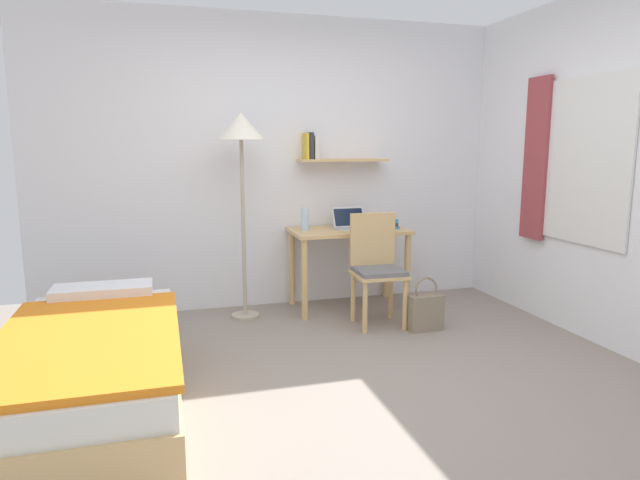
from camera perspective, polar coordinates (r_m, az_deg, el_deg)
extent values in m
plane|color=gray|center=(3.44, 3.92, -15.43)|extent=(5.28, 5.28, 0.00)
cube|color=white|center=(5.07, -3.80, 7.87)|extent=(4.40, 0.05, 2.60)
cube|color=tan|center=(5.08, 2.34, 8.25)|extent=(0.82, 0.22, 0.02)
cube|color=gold|center=(5.00, -1.47, 9.69)|extent=(0.02, 0.15, 0.23)
cube|color=#333338|center=(5.03, -1.01, 9.72)|extent=(0.04, 0.12, 0.24)
cube|color=silver|center=(5.04, -0.47, 9.56)|extent=(0.04, 0.13, 0.21)
cube|color=silver|center=(4.61, 25.81, 7.37)|extent=(0.02, 0.88, 1.25)
cube|color=white|center=(4.62, 25.89, 7.37)|extent=(0.01, 0.82, 1.19)
cube|color=#993D42|center=(5.02, 21.40, 7.78)|extent=(0.03, 0.28, 1.35)
cube|color=tan|center=(3.41, -22.32, -13.86)|extent=(0.91, 1.88, 0.28)
cube|color=silver|center=(3.33, -22.57, -10.38)|extent=(0.88, 1.82, 0.16)
cube|color=orange|center=(3.19, -22.91, -9.38)|extent=(0.93, 1.54, 0.04)
cube|color=white|center=(3.99, -21.55, -5.07)|extent=(0.64, 0.28, 0.10)
cube|color=tan|center=(4.95, 2.99, 0.96)|extent=(1.04, 0.57, 0.03)
cylinder|color=tan|center=(4.66, -1.59, -4.11)|extent=(0.06, 0.06, 0.69)
cylinder|color=tan|center=(4.98, 9.00, -3.35)|extent=(0.06, 0.06, 0.69)
cylinder|color=tan|center=(5.12, -2.93, -2.88)|extent=(0.06, 0.06, 0.69)
cylinder|color=tan|center=(5.40, 6.86, -2.25)|extent=(0.06, 0.06, 0.69)
cube|color=tan|center=(4.51, 6.12, -3.58)|extent=(0.42, 0.41, 0.03)
cube|color=slate|center=(4.50, 6.13, -3.21)|extent=(0.39, 0.37, 0.04)
cube|color=tan|center=(4.62, 5.45, 0.11)|extent=(0.39, 0.05, 0.44)
cylinder|color=tan|center=(4.37, 4.68, -7.00)|extent=(0.04, 0.04, 0.42)
cylinder|color=tan|center=(4.48, 8.79, -6.65)|extent=(0.04, 0.04, 0.42)
cylinder|color=tan|center=(4.66, 3.45, -5.91)|extent=(0.04, 0.04, 0.42)
cylinder|color=tan|center=(4.76, 7.34, -5.62)|extent=(0.04, 0.04, 0.42)
cylinder|color=#B2A893|center=(4.86, -7.72, -7.74)|extent=(0.24, 0.24, 0.02)
cylinder|color=#B2A893|center=(4.69, -7.93, 1.10)|extent=(0.03, 0.03, 1.49)
cone|color=silver|center=(4.64, -8.18, 11.58)|extent=(0.39, 0.39, 0.22)
cube|color=#B7BABF|center=(4.98, 3.18, 1.26)|extent=(0.31, 0.21, 0.01)
cube|color=#B7BABF|center=(5.03, 2.97, 2.41)|extent=(0.30, 0.10, 0.18)
cube|color=black|center=(5.02, 2.99, 2.38)|extent=(0.27, 0.08, 0.15)
cylinder|color=silver|center=(4.85, -1.56, 2.16)|extent=(0.07, 0.07, 0.20)
cube|color=#3384C6|center=(5.05, 6.81, 1.38)|extent=(0.19, 0.24, 0.02)
cube|color=#333338|center=(5.04, 6.76, 1.68)|extent=(0.17, 0.23, 0.03)
cube|color=#3384C6|center=(5.04, 6.70, 2.03)|extent=(0.18, 0.24, 0.03)
cube|color=gray|center=(4.53, 10.83, -7.39)|extent=(0.28, 0.12, 0.29)
torus|color=gray|center=(4.47, 10.91, -5.01)|extent=(0.19, 0.02, 0.19)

